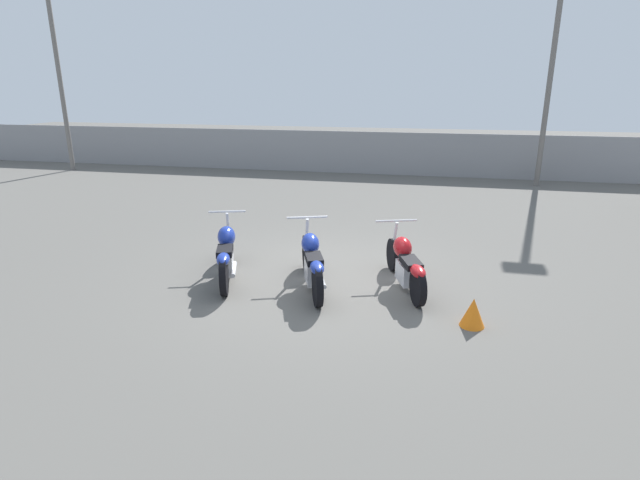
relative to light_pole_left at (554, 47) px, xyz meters
The scene contains 8 objects.
ground_plane 11.21m from the light_pole_left, 118.47° to the right, with size 60.00×60.00×0.00m, color #5B5954.
fence_back 6.09m from the light_pole_left, 168.41° to the left, with size 40.00×0.04×1.48m.
light_pole_left is the anchor object (origin of this frame).
light_pole_right 16.40m from the light_pole_left, behind, with size 0.70×0.35×6.92m.
motorcycle_slot_0 12.07m from the light_pole_left, 124.20° to the right, with size 0.90×1.99×0.99m.
motorcycle_slot_1 11.44m from the light_pole_left, 117.50° to the right, with size 0.94×1.96×1.00m.
motorcycle_slot_2 10.61m from the light_pole_left, 111.08° to the right, with size 0.92×1.93×0.93m.
traffic_cone_near 11.44m from the light_pole_left, 104.11° to the right, with size 0.33×0.33×0.39m.
Camera 1 is at (1.69, -7.54, 3.08)m, focal length 28.00 mm.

